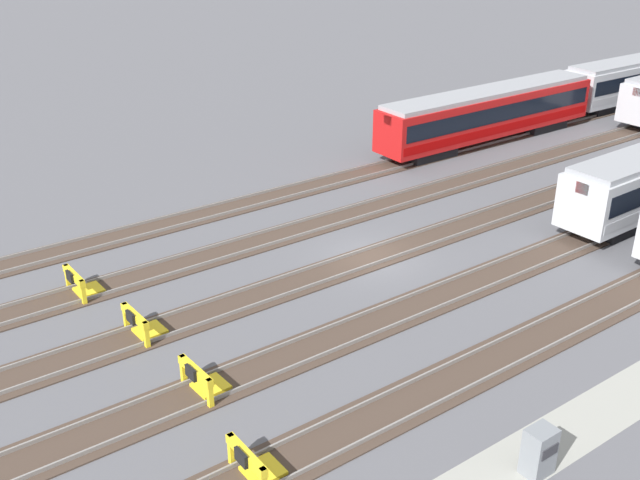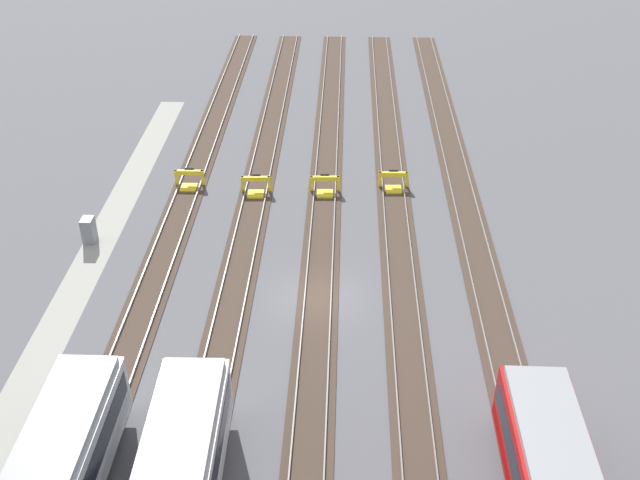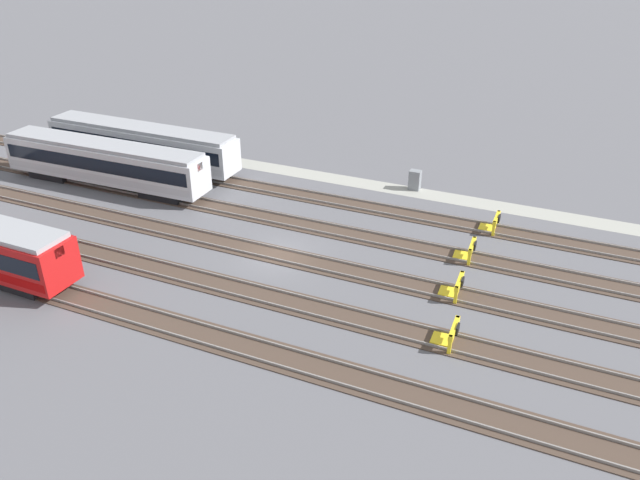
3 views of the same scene
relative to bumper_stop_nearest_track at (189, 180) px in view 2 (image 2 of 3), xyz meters
The scene contains 12 objects.
ground_plane 15.33m from the bumper_stop_nearest_track, 37.31° to the left, with size 400.00×400.00×0.00m, color #5B5B60.
service_walkway 12.89m from the bumper_stop_nearest_track, 18.95° to the right, with size 54.00×2.00×0.01m, color #9E9E93.
rail_track_nearest 12.19m from the bumper_stop_nearest_track, ahead, with size 90.00×2.23×0.21m.
rail_track_near_inner 13.05m from the bumper_stop_nearest_track, 20.86° to the left, with size 90.00×2.23×0.21m.
rail_track_middle 15.33m from the bumper_stop_nearest_track, 37.31° to the left, with size 90.00×2.24×0.21m.
rail_track_far_inner 18.51m from the bumper_stop_nearest_track, 48.83° to the left, with size 90.00×2.23×0.21m.
rail_track_farthest 22.22m from the bumper_stop_nearest_track, 56.74° to the left, with size 90.00×2.23×0.21m.
bumper_stop_nearest_track is the anchor object (origin of this frame).
bumper_stop_near_inner_track 4.71m from the bumper_stop_nearest_track, 80.96° to the left, with size 1.38×2.01×1.22m.
bumper_stop_middle_track 9.31m from the bumper_stop_nearest_track, 86.76° to the left, with size 1.37×2.01×1.22m.
bumper_stop_far_inner_track 13.94m from the bumper_stop_nearest_track, 90.99° to the left, with size 1.36×2.01×1.22m.
electrical_cabinet 8.49m from the bumper_stop_nearest_track, 34.26° to the right, with size 0.90×0.73×1.60m.
Camera 2 is at (32.45, 1.31, 24.87)m, focal length 42.00 mm.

